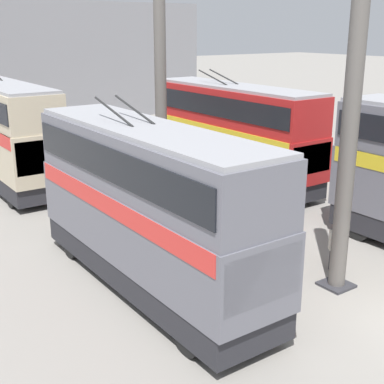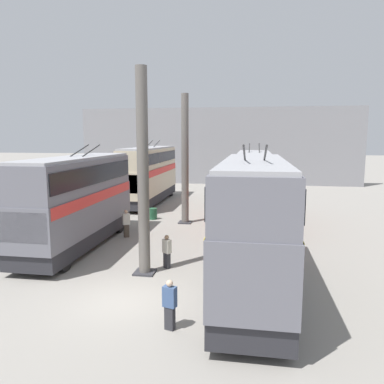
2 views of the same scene
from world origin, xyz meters
name	(u,v)px [view 2 (image 2 of 2)]	position (x,y,z in m)	size (l,w,h in m)	color
ground_plane	(122,301)	(0.00, 0.00, 0.00)	(240.00, 240.00, 0.00)	gray
depot_back_wall	(217,146)	(35.58, 0.00, 4.86)	(0.50, 36.00, 9.72)	gray
support_column_near	(143,176)	(2.91, 0.00, 4.35)	(0.90, 0.90, 8.95)	#605B56
support_column_far	(185,161)	(12.94, 0.00, 4.35)	(0.90, 0.90, 8.95)	#605B56
bus_left_near	(253,219)	(1.51, -4.71, 2.96)	(9.73, 2.54, 5.80)	black
bus_left_far	(253,183)	(13.68, -4.71, 2.82)	(10.52, 2.54, 5.56)	black
bus_right_near	(77,196)	(6.20, 4.71, 2.84)	(10.08, 2.54, 5.60)	black
bus_right_mid	(149,171)	(20.51, 4.71, 2.92)	(11.41, 2.54, 5.72)	black
person_by_right_row	(126,223)	(8.60, 2.83, 0.89)	(0.44, 0.48, 1.69)	#473D33
person_by_left_row	(170,304)	(-1.73, -2.19, 0.86)	(0.35, 0.47, 1.63)	#2D2D33
person_aisle_foreground	(167,251)	(3.72, -0.83, 0.82)	(0.45, 0.48, 1.57)	#2D2D33
oil_drum	(153,214)	(13.72, 2.55, 0.41)	(0.61, 0.61, 0.82)	#235638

